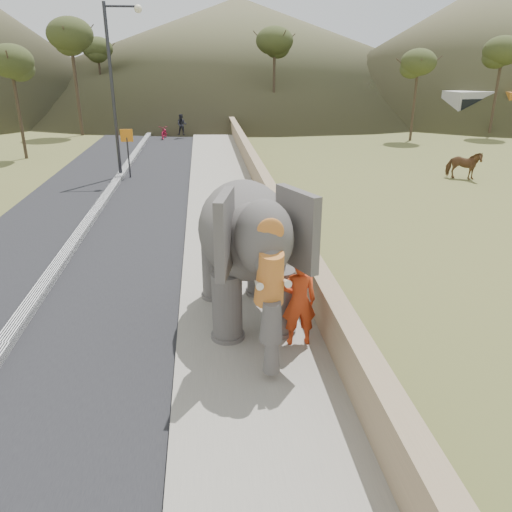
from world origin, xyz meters
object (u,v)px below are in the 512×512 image
Objects in this scene: lamppost at (118,75)px; cow at (463,165)px; elephant_and_man at (246,248)px; motorcyclist at (171,129)px.

cow is (16.65, -2.27, -4.17)m from lamppost.
lamppost is 16.55m from elephant_and_man.
lamppost is at bearing 113.12° from cow.
cow is at bearing -45.95° from motorcyclist.
cow is at bearing -7.75° from lamppost.
cow is at bearing 48.06° from elephant_and_man.
lamppost reaches higher than motorcyclist.
lamppost is 1.75× the size of elephant_and_man.
lamppost is 17.31m from cow.
elephant_and_man is (4.71, -15.55, -3.15)m from lamppost.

